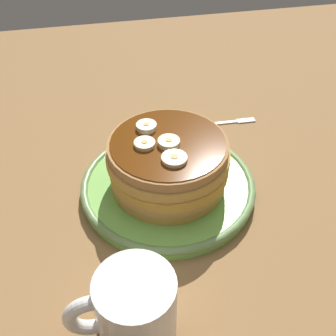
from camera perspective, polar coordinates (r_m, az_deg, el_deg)
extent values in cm
cube|color=olive|center=(64.62, 0.00, -4.17)|extent=(140.00, 140.00, 3.00)
cylinder|color=#72B74C|center=(62.94, 0.00, -2.64)|extent=(26.53, 26.53, 1.77)
torus|color=#658B50|center=(62.51, 0.00, -2.24)|extent=(26.97, 26.97, 1.24)
cylinder|color=#B6843A|center=(61.82, -0.40, -1.52)|extent=(17.43, 17.43, 1.55)
cylinder|color=tan|center=(60.86, -0.46, -0.38)|extent=(17.41, 17.41, 1.55)
cylinder|color=#C18C37|center=(59.34, 0.34, 0.32)|extent=(17.55, 17.55, 1.55)
cylinder|color=gold|center=(58.45, 0.25, 1.56)|extent=(18.09, 18.09, 1.55)
cylinder|color=#AF7C47|center=(57.87, 0.35, 3.06)|extent=(17.42, 17.42, 1.55)
cylinder|color=#592B0A|center=(57.23, 0.00, 3.64)|extent=(16.60, 16.60, 0.16)
cylinder|color=#EFEDBB|center=(56.60, 0.35, 3.63)|extent=(3.15, 3.15, 0.93)
cylinder|color=tan|center=(56.29, 0.35, 4.04)|extent=(0.88, 0.88, 0.08)
cylinder|color=#EDE9C4|center=(59.69, -3.07, 5.84)|extent=(3.05, 3.05, 0.94)
cylinder|color=tan|center=(59.40, -3.09, 6.24)|extent=(0.85, 0.85, 0.08)
cylinder|color=#FCE6BD|center=(53.95, 0.71, 1.28)|extent=(3.54, 3.54, 0.73)
cylinder|color=tan|center=(53.69, 0.71, 1.61)|extent=(0.99, 0.99, 0.08)
cylinder|color=#F3F2C0|center=(56.27, -3.26, 3.18)|extent=(3.03, 3.03, 0.74)
cylinder|color=tan|center=(56.02, -3.27, 3.50)|extent=(0.85, 0.85, 0.08)
cylinder|color=white|center=(46.42, -4.52, -18.97)|extent=(8.89, 8.89, 8.78)
cylinder|color=black|center=(43.41, -4.77, -16.67)|extent=(7.56, 7.56, 0.53)
torus|color=white|center=(46.51, -10.56, -19.78)|extent=(6.52, 1.60, 6.52)
cube|color=silver|center=(77.75, 6.42, 6.30)|extent=(9.52, 1.06, 0.50)
cube|color=silver|center=(79.64, 10.96, 6.69)|extent=(3.55, 1.39, 0.50)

